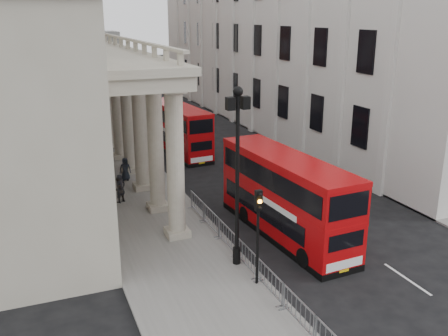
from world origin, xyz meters
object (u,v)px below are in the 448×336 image
at_px(pedestrian_b, 118,190).
at_px(lamp_post_mid, 151,107).
at_px(bus_near, 285,195).
at_px(lamp_post_south, 237,166).
at_px(bus_far, 179,128).
at_px(pedestrian_c, 125,169).
at_px(pedestrian_a, 121,189).
at_px(traffic_light, 258,220).
at_px(lamp_post_north, 113,81).

bearing_deg(pedestrian_b, lamp_post_mid, -138.03).
bearing_deg(pedestrian_b, bus_near, 116.99).
bearing_deg(bus_near, lamp_post_south, -152.99).
xyz_separation_m(bus_far, pedestrian_c, (-5.80, -6.11, -1.18)).
xyz_separation_m(lamp_post_south, bus_far, (3.38, 20.35, -2.80)).
distance_m(bus_far, pedestrian_a, 12.47).
height_order(lamp_post_mid, traffic_light, lamp_post_mid).
bearing_deg(lamp_post_south, pedestrian_a, 109.34).
bearing_deg(bus_far, lamp_post_south, -104.49).
bearing_deg(lamp_post_south, bus_near, 30.84).
xyz_separation_m(traffic_light, bus_near, (3.64, 4.25, -0.83)).
bearing_deg(traffic_light, pedestrian_b, 107.22).
bearing_deg(pedestrian_a, pedestrian_b, 115.27).
distance_m(lamp_post_north, bus_near, 30.12).
height_order(lamp_post_south, lamp_post_north, same).
xyz_separation_m(bus_near, pedestrian_a, (-7.26, 7.79, -1.26)).
bearing_deg(pedestrian_c, lamp_post_mid, 50.90).
relative_size(lamp_post_north, pedestrian_c, 5.10).
relative_size(pedestrian_b, pedestrian_c, 0.98).
bearing_deg(pedestrian_a, traffic_light, -107.26).
bearing_deg(traffic_light, lamp_post_south, 92.84).
height_order(lamp_post_mid, bus_far, lamp_post_mid).
distance_m(lamp_post_mid, pedestrian_a, 7.96).
bearing_deg(lamp_post_south, lamp_post_mid, 90.00).
bearing_deg(pedestrian_a, lamp_post_mid, 25.53).
relative_size(lamp_post_mid, pedestrian_b, 5.23).
bearing_deg(lamp_post_south, lamp_post_north, 90.00).
bearing_deg(lamp_post_north, pedestrian_c, -97.77).
height_order(bus_near, pedestrian_a, bus_near).
height_order(lamp_post_south, bus_near, lamp_post_south).
bearing_deg(lamp_post_north, traffic_light, -89.83).
relative_size(lamp_post_south, pedestrian_b, 5.23).
height_order(traffic_light, pedestrian_b, traffic_light).
bearing_deg(lamp_post_north, pedestrian_a, -99.10).
relative_size(lamp_post_south, traffic_light, 1.93).
distance_m(bus_far, pedestrian_c, 8.51).
xyz_separation_m(lamp_post_south, bus_near, (3.74, 2.23, -2.63)).
bearing_deg(pedestrian_b, bus_far, -140.70).
relative_size(lamp_post_south, bus_near, 0.81).
relative_size(lamp_post_south, pedestrian_c, 5.10).
relative_size(lamp_post_north, bus_near, 0.81).
relative_size(traffic_light, bus_far, 0.45).
distance_m(lamp_post_south, lamp_post_mid, 16.00).
xyz_separation_m(lamp_post_north, traffic_light, (0.10, -34.02, -1.80)).
bearing_deg(bus_far, pedestrian_a, -128.80).
distance_m(lamp_post_mid, traffic_light, 18.11).
bearing_deg(bus_near, lamp_post_mid, 101.36).
height_order(lamp_post_north, pedestrian_c, lamp_post_north).
bearing_deg(traffic_light, pedestrian_c, 98.81).
distance_m(pedestrian_a, pedestrian_b, 0.19).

